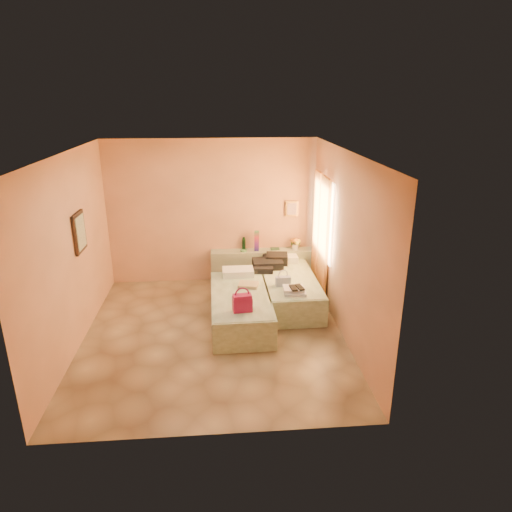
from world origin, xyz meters
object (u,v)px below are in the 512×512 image
at_px(headboard_ledge, 263,266).
at_px(magenta_handbag, 242,303).
at_px(bed_right, 289,290).
at_px(bed_left, 241,307).
at_px(green_book, 275,249).
at_px(blue_handbag, 283,281).
at_px(water_bottle, 244,244).
at_px(flower_vase, 295,243).
at_px(towel_stack, 295,291).

bearing_deg(headboard_ledge, magenta_handbag, -102.96).
bearing_deg(bed_right, bed_left, -144.95).
bearing_deg(headboard_ledge, green_book, 6.42).
relative_size(bed_right, green_book, 11.82).
height_order(headboard_ledge, blue_handbag, blue_handbag).
height_order(bed_right, magenta_handbag, magenta_handbag).
distance_m(water_bottle, magenta_handbag, 2.42).
height_order(flower_vase, towel_stack, flower_vase).
relative_size(headboard_ledge, blue_handbag, 8.14).
bearing_deg(magenta_handbag, headboard_ledge, 70.31).
bearing_deg(flower_vase, bed_right, -105.09).
relative_size(flower_vase, towel_stack, 0.80).
bearing_deg(magenta_handbag, green_book, 64.96).
height_order(bed_right, water_bottle, water_bottle).
bearing_deg(water_bottle, flower_vase, -4.84).
bearing_deg(bed_left, water_bottle, 83.97).
relative_size(magenta_handbag, blue_handbag, 1.14).
bearing_deg(blue_handbag, flower_vase, 68.04).
bearing_deg(blue_handbag, green_book, 83.71).
relative_size(green_book, towel_stack, 0.48).
xyz_separation_m(headboard_ledge, flower_vase, (0.65, -0.01, 0.47)).
height_order(bed_right, blue_handbag, blue_handbag).
relative_size(headboard_ledge, water_bottle, 8.51).
height_order(bed_left, blue_handbag, blue_handbag).
xyz_separation_m(bed_left, towel_stack, (0.88, -0.07, 0.30)).
bearing_deg(water_bottle, headboard_ledge, -11.94).
bearing_deg(blue_handbag, water_bottle, 106.02).
xyz_separation_m(bed_left, blue_handbag, (0.73, 0.26, 0.33)).
relative_size(green_book, flower_vase, 0.60).
distance_m(flower_vase, towel_stack, 1.80).
height_order(headboard_ledge, towel_stack, headboard_ledge).
relative_size(bed_right, flower_vase, 7.13).
height_order(water_bottle, towel_stack, water_bottle).
relative_size(water_bottle, towel_stack, 0.69).
relative_size(blue_handbag, towel_stack, 0.72).
bearing_deg(green_book, magenta_handbag, -108.18).
bearing_deg(towel_stack, bed_right, 88.72).
xyz_separation_m(headboard_ledge, bed_right, (0.37, -1.05, -0.08)).
xyz_separation_m(bed_left, flower_vase, (1.18, 1.69, 0.54)).
xyz_separation_m(headboard_ledge, magenta_handbag, (-0.54, -2.33, 0.31)).
bearing_deg(headboard_ledge, flower_vase, -0.69).
distance_m(bed_right, magenta_handbag, 1.61).
xyz_separation_m(flower_vase, blue_handbag, (-0.45, -1.43, -0.21)).
relative_size(bed_left, blue_handbag, 7.94).
bearing_deg(bed_right, green_book, 95.72).
bearing_deg(green_book, bed_left, -114.10).
height_order(bed_left, flower_vase, flower_vase).
relative_size(bed_left, towel_stack, 5.71).
bearing_deg(bed_left, headboard_ledge, 71.78).
xyz_separation_m(bed_right, water_bottle, (-0.74, 1.13, 0.52)).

